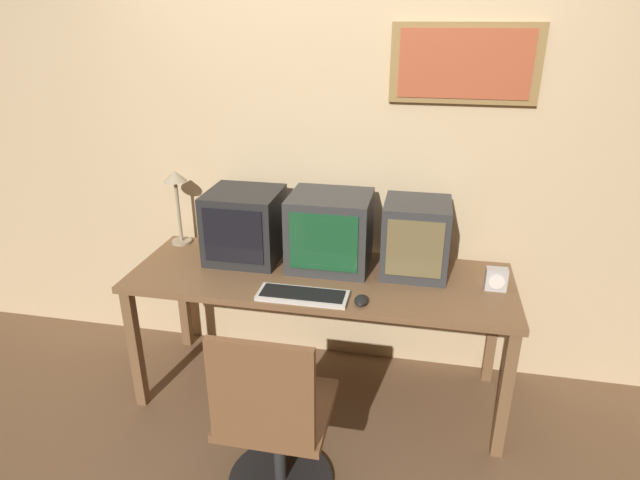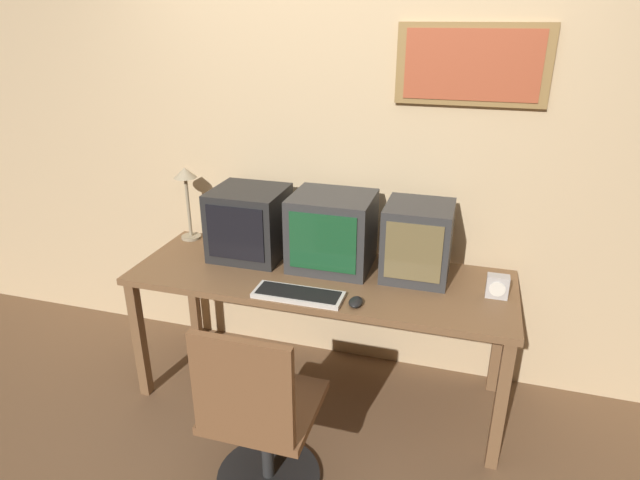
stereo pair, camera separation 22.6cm
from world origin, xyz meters
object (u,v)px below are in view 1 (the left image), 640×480
object	(u,v)px
monitor_center	(330,231)
keyboard_main	(303,295)
monitor_left	(245,225)
desk_lamp	(176,190)
desk_clock	(496,279)
monitor_right	(416,238)
office_chair	(274,427)
mouse_near_keyboard	(361,300)

from	to	relation	value
monitor_center	keyboard_main	bearing A→B (deg)	-98.90
monitor_left	keyboard_main	bearing A→B (deg)	-43.36
monitor_center	desk_lamp	distance (m)	0.96
monitor_left	desk_lamp	world-z (taller)	desk_lamp
keyboard_main	desk_clock	bearing A→B (deg)	16.42
desk_lamp	keyboard_main	bearing A→B (deg)	-30.72
keyboard_main	monitor_center	bearing A→B (deg)	81.10
monitor_right	keyboard_main	distance (m)	0.68
office_chair	keyboard_main	bearing A→B (deg)	88.14
desk_clock	desk_lamp	bearing A→B (deg)	172.25
monitor_left	keyboard_main	size ratio (longest dim) A/B	0.89
monitor_right	office_chair	world-z (taller)	monitor_right
monitor_left	monitor_right	xyz separation A→B (m)	(0.94, 0.00, 0.00)
desk_lamp	office_chair	world-z (taller)	desk_lamp
monitor_left	monitor_right	bearing A→B (deg)	0.11
monitor_left	monitor_right	distance (m)	0.94
keyboard_main	office_chair	size ratio (longest dim) A/B	0.49
monitor_left	monitor_center	size ratio (longest dim) A/B	0.92
monitor_left	desk_clock	bearing A→B (deg)	-5.28
keyboard_main	desk_lamp	world-z (taller)	desk_lamp
monitor_left	desk_clock	xyz separation A→B (m)	(1.36, -0.13, -0.14)
keyboard_main	office_chair	world-z (taller)	office_chair
keyboard_main	mouse_near_keyboard	size ratio (longest dim) A/B	4.35
desk_lamp	office_chair	bearing A→B (deg)	-49.78
monitor_left	desk_clock	distance (m)	1.37
desk_lamp	office_chair	distance (m)	1.51
desk_clock	office_chair	bearing A→B (deg)	-140.88
keyboard_main	desk_clock	distance (m)	0.97
desk_lamp	monitor_center	bearing A→B (deg)	-7.58
desk_clock	desk_lamp	distance (m)	1.85
monitor_center	office_chair	bearing A→B (deg)	-95.00
office_chair	desk_clock	bearing A→B (deg)	39.12
monitor_center	monitor_right	bearing A→B (deg)	0.73
monitor_center	desk_clock	size ratio (longest dim) A/B	3.71
monitor_left	desk_lamp	distance (m)	0.49
monitor_right	office_chair	bearing A→B (deg)	-120.80
desk_clock	office_chair	size ratio (longest dim) A/B	0.13
monitor_center	mouse_near_keyboard	size ratio (longest dim) A/B	4.21
monitor_left	desk_lamp	size ratio (longest dim) A/B	0.88
monitor_left	monitor_center	distance (m)	0.49
keyboard_main	mouse_near_keyboard	world-z (taller)	mouse_near_keyboard
monitor_center	mouse_near_keyboard	bearing A→B (deg)	-60.20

